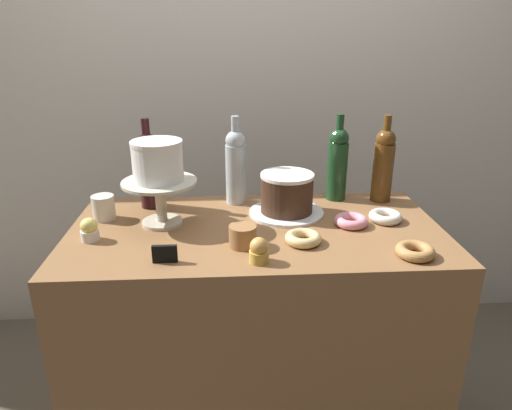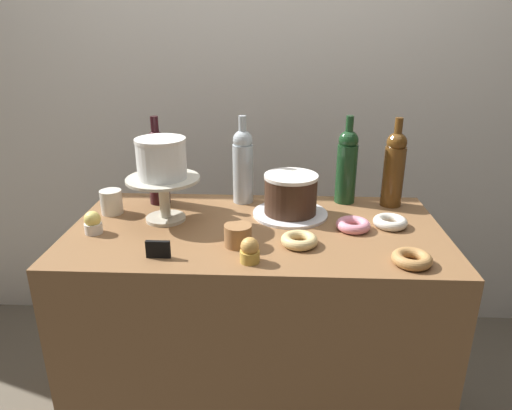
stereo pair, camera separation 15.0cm
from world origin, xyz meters
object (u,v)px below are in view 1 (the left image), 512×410
(white_layer_cake, at_px, (158,161))
(wine_bottle_amber, at_px, (383,164))
(donut_sugar, at_px, (385,217))
(chocolate_round_cake, at_px, (287,193))
(cupcake_caramel, at_px, (259,251))
(coffee_cup_ceramic, at_px, (104,208))
(wine_bottle_dark_red, at_px, (149,169))
(donut_maple, at_px, (415,251))
(donut_pink, at_px, (351,221))
(cookie_stack, at_px, (243,236))
(wine_bottle_green, at_px, (338,162))
(cupcake_lemon, at_px, (89,230))
(cake_stand_pedestal, at_px, (160,195))
(price_sign_chalkboard, at_px, (165,254))
(donut_glazed, at_px, (303,238))
(wine_bottle_clear, at_px, (236,165))

(white_layer_cake, bearing_deg, wine_bottle_amber, 12.67)
(wine_bottle_amber, xyz_separation_m, donut_sugar, (-0.05, -0.20, -0.13))
(chocolate_round_cake, relative_size, cupcake_caramel, 2.50)
(wine_bottle_amber, xyz_separation_m, coffee_cup_ceramic, (-1.01, -0.13, -0.10))
(wine_bottle_amber, relative_size, coffee_cup_ceramic, 3.83)
(wine_bottle_dark_red, bearing_deg, cupcake_caramel, -51.51)
(chocolate_round_cake, relative_size, donut_maple, 1.66)
(donut_pink, relative_size, cookie_stack, 1.33)
(white_layer_cake, distance_m, wine_bottle_dark_red, 0.19)
(chocolate_round_cake, distance_m, coffee_cup_ceramic, 0.63)
(chocolate_round_cake, distance_m, donut_sugar, 0.35)
(wine_bottle_amber, distance_m, wine_bottle_green, 0.17)
(cupcake_lemon, xyz_separation_m, donut_sugar, (0.96, 0.10, -0.02))
(wine_bottle_green, bearing_deg, donut_pink, -91.25)
(wine_bottle_dark_red, bearing_deg, cake_stand_pedestal, -70.58)
(donut_maple, bearing_deg, price_sign_chalkboard, 179.52)
(wine_bottle_dark_red, bearing_deg, donut_maple, -28.95)
(cupcake_caramel, bearing_deg, donut_sugar, 30.93)
(white_layer_cake, bearing_deg, donut_glazed, -21.49)
(wine_bottle_clear, bearing_deg, white_layer_cake, -142.62)
(cake_stand_pedestal, height_order, white_layer_cake, white_layer_cake)
(donut_glazed, bearing_deg, cake_stand_pedestal, 158.51)
(wine_bottle_dark_red, distance_m, price_sign_chalkboard, 0.47)
(donut_sugar, bearing_deg, donut_maple, -89.66)
(cookie_stack, bearing_deg, wine_bottle_dark_red, 132.38)
(chocolate_round_cake, height_order, donut_sugar, chocolate_round_cake)
(white_layer_cake, bearing_deg, cake_stand_pedestal, 172.87)
(coffee_cup_ceramic, bearing_deg, cookie_stack, -27.06)
(cake_stand_pedestal, distance_m, donut_glazed, 0.49)
(cookie_stack, xyz_separation_m, coffee_cup_ceramic, (-0.47, 0.24, 0.01))
(donut_pink, xyz_separation_m, donut_glazed, (-0.18, -0.13, 0.00))
(white_layer_cake, distance_m, cupcake_lemon, 0.30)
(white_layer_cake, bearing_deg, donut_maple, -20.53)
(wine_bottle_green, xyz_separation_m, donut_maple, (0.12, -0.49, -0.13))
(cookie_stack, bearing_deg, cake_stand_pedestal, 144.79)
(wine_bottle_green, xyz_separation_m, donut_sugar, (0.12, -0.23, -0.13))
(cookie_stack, relative_size, coffee_cup_ceramic, 0.99)
(cake_stand_pedestal, xyz_separation_m, donut_glazed, (0.45, -0.18, -0.09))
(donut_pink, distance_m, coffee_cup_ceramic, 0.84)
(coffee_cup_ceramic, bearing_deg, wine_bottle_dark_red, 38.68)
(coffee_cup_ceramic, bearing_deg, donut_sugar, -4.43)
(chocolate_round_cake, distance_m, price_sign_chalkboard, 0.52)
(wine_bottle_amber, distance_m, cookie_stack, 0.66)
(chocolate_round_cake, xyz_separation_m, cookie_stack, (-0.16, -0.25, -0.05))
(chocolate_round_cake, bearing_deg, donut_glazed, -84.84)
(wine_bottle_dark_red, height_order, donut_pink, wine_bottle_dark_red)
(donut_pink, distance_m, cookie_stack, 0.39)
(wine_bottle_green, relative_size, donut_maple, 2.91)
(cupcake_lemon, bearing_deg, cake_stand_pedestal, 29.98)
(wine_bottle_green, bearing_deg, coffee_cup_ceramic, -169.45)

